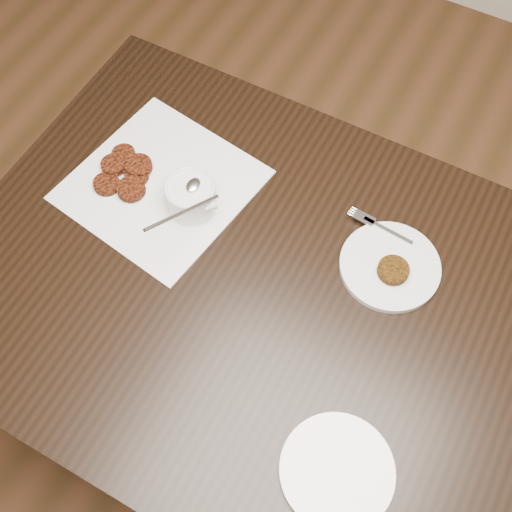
{
  "coord_description": "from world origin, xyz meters",
  "views": [
    {
      "loc": [
        0.12,
        -0.32,
        1.81
      ],
      "look_at": [
        -0.15,
        0.16,
        0.8
      ],
      "focal_mm": 44.32,
      "sensor_mm": 36.0,
      "label": 1
    }
  ],
  "objects_px": {
    "napkin": "(161,185)",
    "plate_with_patty": "(390,264)",
    "table": "(296,374)",
    "plate_empty": "(337,471)",
    "sauce_ramekin": "(189,187)"
  },
  "relations": [
    {
      "from": "napkin",
      "to": "plate_empty",
      "type": "bearing_deg",
      "value": -31.52
    },
    {
      "from": "table",
      "to": "plate_with_patty",
      "type": "height_order",
      "value": "plate_with_patty"
    },
    {
      "from": "napkin",
      "to": "plate_empty",
      "type": "relative_size",
      "value": 1.79
    },
    {
      "from": "table",
      "to": "plate_empty",
      "type": "height_order",
      "value": "plate_empty"
    },
    {
      "from": "napkin",
      "to": "plate_with_patty",
      "type": "xyz_separation_m",
      "value": [
        0.48,
        0.05,
        0.01
      ]
    },
    {
      "from": "plate_with_patty",
      "to": "table",
      "type": "bearing_deg",
      "value": -123.06
    },
    {
      "from": "table",
      "to": "napkin",
      "type": "distance_m",
      "value": 0.55
    },
    {
      "from": "table",
      "to": "napkin",
      "type": "height_order",
      "value": "napkin"
    },
    {
      "from": "napkin",
      "to": "plate_with_patty",
      "type": "relative_size",
      "value": 1.76
    },
    {
      "from": "napkin",
      "to": "table",
      "type": "bearing_deg",
      "value": -15.39
    },
    {
      "from": "napkin",
      "to": "sauce_ramekin",
      "type": "distance_m",
      "value": 0.11
    },
    {
      "from": "sauce_ramekin",
      "to": "plate_empty",
      "type": "relative_size",
      "value": 0.72
    },
    {
      "from": "sauce_ramekin",
      "to": "plate_empty",
      "type": "distance_m",
      "value": 0.57
    },
    {
      "from": "table",
      "to": "sauce_ramekin",
      "type": "height_order",
      "value": "sauce_ramekin"
    },
    {
      "from": "table",
      "to": "plate_empty",
      "type": "xyz_separation_m",
      "value": [
        0.17,
        -0.23,
        0.38
      ]
    }
  ]
}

